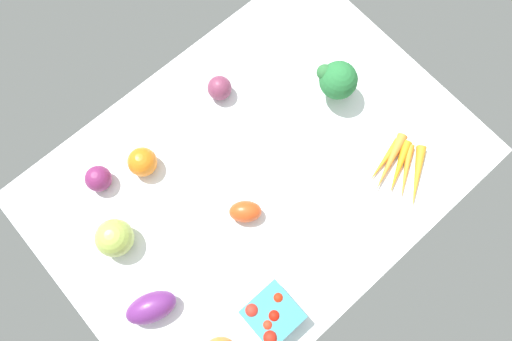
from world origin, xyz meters
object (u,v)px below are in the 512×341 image
(heirloom_tomato_green, at_px, (115,238))
(broccoli_head, at_px, (337,80))
(red_onion_near_basket, at_px, (98,179))
(eggplant, at_px, (151,308))
(carrot_bunch, at_px, (400,168))
(roma_tomato, at_px, (245,212))
(berry_basket, at_px, (272,315))
(heirloom_tomato_orange, at_px, (142,162))
(red_onion_center, at_px, (220,88))

(heirloom_tomato_green, xyz_separation_m, broccoli_head, (0.64, -0.06, 0.03))
(broccoli_head, distance_m, red_onion_near_basket, 0.62)
(eggplant, height_order, carrot_bunch, eggplant)
(carrot_bunch, bearing_deg, roma_tomato, 154.84)
(heirloom_tomato_green, height_order, broccoli_head, broccoli_head)
(eggplant, relative_size, berry_basket, 1.08)
(carrot_bunch, bearing_deg, heirloom_tomato_green, 153.08)
(broccoli_head, bearing_deg, red_onion_near_basket, 161.28)
(eggplant, distance_m, berry_basket, 0.27)
(heirloom_tomato_orange, height_order, red_onion_near_basket, heirloom_tomato_orange)
(heirloom_tomato_orange, bearing_deg, red_onion_center, 6.08)
(broccoli_head, distance_m, carrot_bunch, 0.27)
(heirloom_tomato_green, bearing_deg, berry_basket, -66.88)
(red_onion_center, xyz_separation_m, red_onion_near_basket, (-0.37, 0.01, 0.00))
(eggplant, relative_size, roma_tomato, 1.50)
(heirloom_tomato_green, xyz_separation_m, eggplant, (-0.03, -0.17, -0.01))
(berry_basket, relative_size, heirloom_tomato_orange, 1.49)
(broccoli_head, bearing_deg, heirloom_tomato_green, 175.02)
(heirloom_tomato_green, xyz_separation_m, berry_basket, (0.15, -0.36, -0.01))
(berry_basket, bearing_deg, red_onion_near_basket, 101.22)
(carrot_bunch, bearing_deg, red_onion_near_basket, 140.97)
(eggplant, height_order, heirloom_tomato_orange, heirloom_tomato_orange)
(broccoli_head, xyz_separation_m, roma_tomato, (-0.38, -0.09, -0.05))
(carrot_bunch, bearing_deg, eggplant, 167.85)
(heirloom_tomato_orange, distance_m, roma_tomato, 0.28)
(heirloom_tomato_green, bearing_deg, broccoli_head, -4.98)
(heirloom_tomato_green, distance_m, berry_basket, 0.39)
(heirloom_tomato_orange, bearing_deg, roma_tomato, -67.24)
(berry_basket, relative_size, red_onion_near_basket, 1.69)
(red_onion_near_basket, bearing_deg, berry_basket, -78.78)
(heirloom_tomato_green, distance_m, roma_tomato, 0.30)
(heirloom_tomato_green, xyz_separation_m, heirloom_tomato_orange, (0.16, 0.11, -0.01))
(eggplant, bearing_deg, carrot_bunch, -172.27)
(broccoli_head, relative_size, roma_tomato, 1.56)
(eggplant, distance_m, heirloom_tomato_orange, 0.34)
(heirloom_tomato_green, distance_m, carrot_bunch, 0.70)
(heirloom_tomato_green, bearing_deg, eggplant, -100.75)
(carrot_bunch, distance_m, red_onion_near_basket, 0.73)
(roma_tomato, xyz_separation_m, red_onion_near_basket, (-0.21, 0.29, 0.01))
(roma_tomato, relative_size, red_onion_center, 1.24)
(red_onion_center, bearing_deg, heirloom_tomato_green, -162.51)
(berry_basket, xyz_separation_m, roma_tomato, (0.11, 0.21, -0.01))
(heirloom_tomato_green, distance_m, heirloom_tomato_orange, 0.19)
(eggplant, height_order, roma_tomato, eggplant)
(eggplant, xyz_separation_m, berry_basket, (0.19, -0.19, 0.00))
(heirloom_tomato_green, relative_size, red_onion_near_basket, 1.39)
(roma_tomato, relative_size, carrot_bunch, 0.43)
(heirloom_tomato_orange, distance_m, red_onion_center, 0.27)
(eggplant, xyz_separation_m, red_onion_near_basket, (0.09, 0.32, -0.00))
(roma_tomato, distance_m, carrot_bunch, 0.39)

